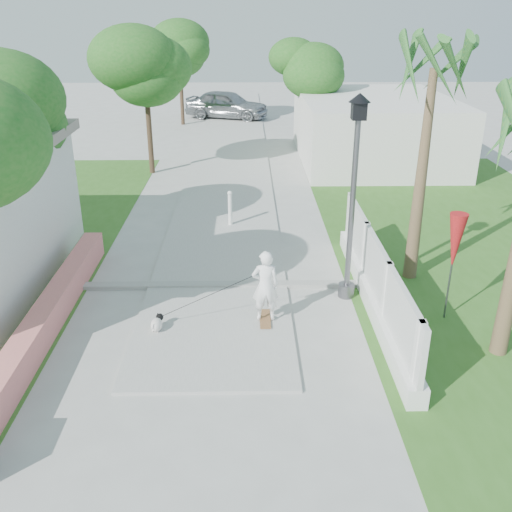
{
  "coord_description": "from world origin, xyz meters",
  "views": [
    {
      "loc": [
        0.68,
        -5.83,
        5.97
      ],
      "look_at": [
        0.88,
        5.27,
        1.1
      ],
      "focal_mm": 40.0,
      "sensor_mm": 36.0,
      "label": 1
    }
  ],
  "objects_px": {
    "skateboarder": "(233,292)",
    "street_lamp": "(353,193)",
    "dog": "(157,323)",
    "bollard": "(230,207)",
    "patio_umbrella": "(455,243)",
    "parked_car": "(227,104)"
  },
  "relations": [
    {
      "from": "skateboarder",
      "to": "dog",
      "type": "xyz_separation_m",
      "value": [
        -1.51,
        -0.3,
        -0.54
      ]
    },
    {
      "from": "street_lamp",
      "to": "dog",
      "type": "distance_m",
      "value": 4.82
    },
    {
      "from": "street_lamp",
      "to": "skateboarder",
      "type": "height_order",
      "value": "street_lamp"
    },
    {
      "from": "street_lamp",
      "to": "patio_umbrella",
      "type": "bearing_deg",
      "value": -27.76
    },
    {
      "from": "bollard",
      "to": "street_lamp",
      "type": "bearing_deg",
      "value": -59.04
    },
    {
      "from": "street_lamp",
      "to": "patio_umbrella",
      "type": "height_order",
      "value": "street_lamp"
    },
    {
      "from": "bollard",
      "to": "dog",
      "type": "distance_m",
      "value": 6.12
    },
    {
      "from": "street_lamp",
      "to": "bollard",
      "type": "relative_size",
      "value": 4.07
    },
    {
      "from": "bollard",
      "to": "dog",
      "type": "relative_size",
      "value": 2.18
    },
    {
      "from": "street_lamp",
      "to": "dog",
      "type": "height_order",
      "value": "street_lamp"
    },
    {
      "from": "street_lamp",
      "to": "parked_car",
      "type": "bearing_deg",
      "value": 98.5
    },
    {
      "from": "patio_umbrella",
      "to": "parked_car",
      "type": "distance_m",
      "value": 23.83
    },
    {
      "from": "bollard",
      "to": "parked_car",
      "type": "height_order",
      "value": "parked_car"
    },
    {
      "from": "skateboarder",
      "to": "bollard",
      "type": "bearing_deg",
      "value": -89.48
    },
    {
      "from": "bollard",
      "to": "patio_umbrella",
      "type": "xyz_separation_m",
      "value": [
        4.6,
        -5.5,
        1.1
      ]
    },
    {
      "from": "bollard",
      "to": "dog",
      "type": "height_order",
      "value": "bollard"
    },
    {
      "from": "dog",
      "to": "parked_car",
      "type": "height_order",
      "value": "parked_car"
    },
    {
      "from": "street_lamp",
      "to": "dog",
      "type": "xyz_separation_m",
      "value": [
        -4.02,
        -1.46,
        -2.24
      ]
    },
    {
      "from": "skateboarder",
      "to": "street_lamp",
      "type": "bearing_deg",
      "value": -156.49
    },
    {
      "from": "street_lamp",
      "to": "bollard",
      "type": "bearing_deg",
      "value": 120.96
    },
    {
      "from": "skateboarder",
      "to": "parked_car",
      "type": "distance_m",
      "value": 23.41
    },
    {
      "from": "dog",
      "to": "street_lamp",
      "type": "bearing_deg",
      "value": 33.9
    }
  ]
}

